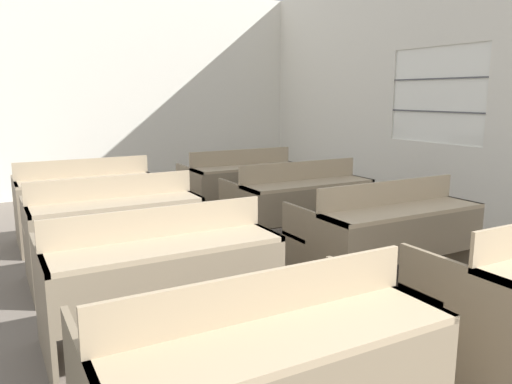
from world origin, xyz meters
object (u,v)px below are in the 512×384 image
Objects in this scene: bench_second_right at (385,232)px; bench_back_right at (241,182)px; wastepaper_bin at (327,188)px; bench_second_left at (159,272)px; bench_back_left at (85,197)px; bench_third_left at (114,224)px; bench_third_right at (298,202)px; bench_front_left at (262,369)px.

bench_back_right is (0.02, 2.46, 0.00)m from bench_second_right.
bench_second_left is at bearing -138.61° from wastepaper_bin.
bench_second_left is 2.47m from bench_back_left.
bench_back_left and bench_back_right have the same top height.
bench_second_left is 4.52× the size of wastepaper_bin.
bench_second_right is at bearing -34.76° from bench_third_left.
bench_front_left is at bearing -126.01° from bench_third_right.
bench_second_left is at bearing -145.10° from bench_third_right.
wastepaper_bin is at bearing 50.81° from bench_front_left.
wastepaper_bin is at bearing 10.42° from bench_back_left.
bench_back_left reaches higher than wastepaper_bin.
bench_back_left is at bearing -169.58° from wastepaper_bin.
bench_second_left is 4.72m from wastepaper_bin.
bench_third_right is at bearing 53.99° from bench_front_left.
bench_second_left reaches higher than wastepaper_bin.
bench_third_left is at bearing 145.24° from bench_second_right.
bench_second_right is at bearing 0.85° from bench_second_left.
bench_second_left is at bearing -179.15° from bench_second_right.
bench_second_left and bench_back_right have the same top height.
bench_second_right is 3.01m from bench_back_left.
bench_third_left and bench_back_right have the same top height.
bench_second_right is (1.78, 0.03, 0.00)m from bench_second_left.
bench_second_left is at bearing -91.13° from bench_third_left.
bench_front_left is at bearing -129.19° from wastepaper_bin.
bench_front_left reaches higher than wastepaper_bin.
bench_back_right reaches higher than wastepaper_bin.
bench_third_left and bench_third_right have the same top height.
wastepaper_bin is at bearing 19.87° from bench_back_right.
bench_front_left is 4.10m from bench_back_right.
bench_back_left is at bearing 89.48° from bench_second_left.
bench_second_left is 1.00× the size of bench_back_right.
bench_front_left is at bearing -115.86° from bench_back_right.
bench_second_right is 1.23m from bench_third_right.
bench_second_left and bench_second_right have the same top height.
bench_third_left is 1.00× the size of bench_back_right.
bench_third_right is at bearing -90.12° from bench_back_right.
bench_third_left is at bearing -89.90° from bench_back_left.
bench_third_right is at bearing -34.29° from bench_back_left.
bench_third_left is 2.17m from bench_back_right.
bench_third_left is at bearing -145.03° from bench_back_right.
bench_third_right reaches higher than wastepaper_bin.
bench_third_right is 2.56m from wastepaper_bin.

